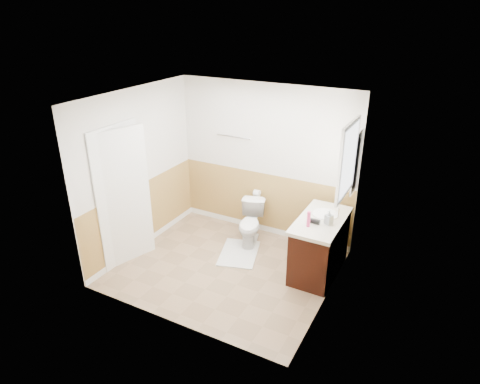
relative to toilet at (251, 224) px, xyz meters
The scene contains 32 objects.
floor 0.89m from the toilet, 89.07° to the right, with size 3.00×3.00×0.00m, color #8C7051.
ceiling 2.31m from the toilet, 89.07° to the right, with size 3.00×3.00×0.00m, color white.
wall_back 1.03m from the toilet, 88.37° to the left, with size 3.00×3.00×0.00m, color silver.
wall_front 2.31m from the toilet, 89.64° to the right, with size 3.00×3.00×0.00m, color silver.
wall_left 1.93m from the toilet, 150.92° to the right, with size 3.00×3.00×0.00m, color silver.
wall_right 1.95m from the toilet, 28.65° to the right, with size 3.00×3.00×0.00m, color silver.
wainscot_back 0.49m from the toilet, 88.32° to the left, with size 3.00×3.00×0.00m, color #A78242.
wainscot_front 2.12m from the toilet, 89.63° to the right, with size 3.00×3.00×0.00m, color #A78242.
wainscot_left 1.70m from the toilet, 150.72° to the right, with size 2.60×2.60×0.00m, color #A78242.
wainscot_right 1.72m from the toilet, 28.84° to the right, with size 2.60×2.60×0.00m, color #A78242.
toilet is the anchor object (origin of this frame).
bath_mat 0.52m from the toilet, 90.00° to the right, with size 0.55×0.80×0.02m, color silver.
vanity_cabinet 1.26m from the toilet, 12.29° to the right, with size 0.55×1.10×0.80m, color black.
vanity_knob_left 1.02m from the toilet, 21.62° to the right, with size 0.03×0.03×0.03m, color silver.
vanity_knob_right 0.96m from the toilet, 10.23° to the right, with size 0.03×0.03×0.03m, color silver.
countertop 1.34m from the toilet, 12.39° to the right, with size 0.60×1.15×0.05m, color beige.
sink_basin 1.34m from the toilet, ahead, with size 0.36×0.36×0.02m, color white.
faucet 1.53m from the toilet, ahead, with size 0.02×0.02×0.14m, color silver.
lotion_bottle 1.40m from the toilet, 26.14° to the right, with size 0.05×0.05×0.22m, color #E33A7D.
soap_dispenser 1.52m from the toilet, 14.94° to the right, with size 0.09×0.09×0.20m, color #939EA6.
hair_dryer_body 1.37m from the toilet, 20.24° to the right, with size 0.07×0.07×0.14m, color black.
hair_dryer_handle 1.32m from the toilet, 19.10° to the right, with size 0.03×0.03×0.07m, color black.
mirror_panel 1.94m from the toilet, 10.39° to the left, with size 0.02×0.35×0.90m, color silver.
window_frame 2.06m from the toilet, ahead, with size 0.04×0.80×1.00m, color white.
window_glass 2.07m from the toilet, ahead, with size 0.01×0.70×0.90m, color white.
door 2.00m from the toilet, 137.36° to the right, with size 0.05×0.80×2.04m, color white.
door_frame 2.06m from the toilet, 138.88° to the right, with size 0.02×0.92×2.10m, color white.
door_knob 1.74m from the toilet, 144.48° to the right, with size 0.06×0.06×0.06m, color silver.
towel_bar 1.43m from the toilet, 141.87° to the left, with size 0.02×0.02×0.62m, color silver.
tp_holder_bar 0.55m from the toilet, 102.17° to the left, with size 0.02×0.02×0.14m, color silver.
tp_roll 0.55m from the toilet, 102.17° to the left, with size 0.11×0.11×0.10m, color white.
tp_sheet 0.48m from the toilet, 102.17° to the left, with size 0.10×0.01×0.16m, color white.
Camera 1 is at (2.60, -4.47, 3.54)m, focal length 31.27 mm.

